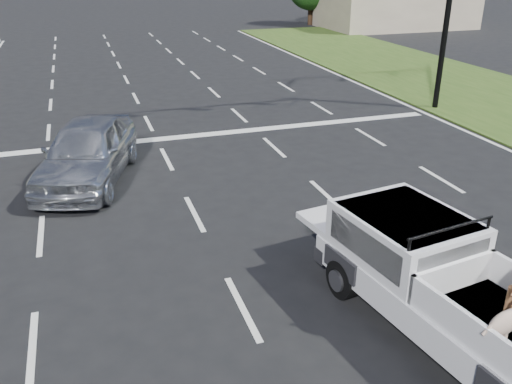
# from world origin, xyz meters

# --- Properties ---
(ground) EXTENTS (160.00, 160.00, 0.00)m
(ground) POSITION_xyz_m (0.00, 0.00, 0.00)
(ground) COLOR black
(ground) RESTS_ON ground
(road_markings) EXTENTS (17.75, 60.00, 0.01)m
(road_markings) POSITION_xyz_m (0.00, 6.56, 0.01)
(road_markings) COLOR silver
(road_markings) RESTS_ON ground
(building_right) EXTENTS (12.00, 7.00, 3.60)m
(building_right) POSITION_xyz_m (22.00, 34.00, 1.80)
(building_right) COLOR tan
(building_right) RESTS_ON ground
(pickup_truck) EXTENTS (2.59, 5.38, 1.94)m
(pickup_truck) POSITION_xyz_m (1.17, -1.60, 0.91)
(pickup_truck) COLOR black
(pickup_truck) RESTS_ON ground
(silver_sedan) EXTENTS (3.42, 5.33, 1.69)m
(silver_sedan) POSITION_xyz_m (-4.03, 7.00, 0.85)
(silver_sedan) COLOR silver
(silver_sedan) RESTS_ON ground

